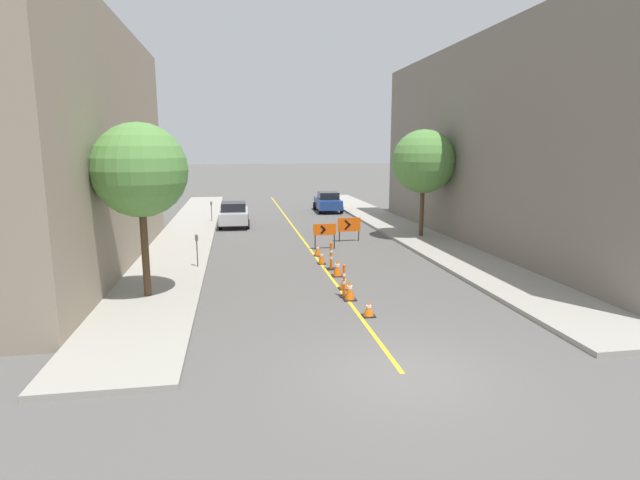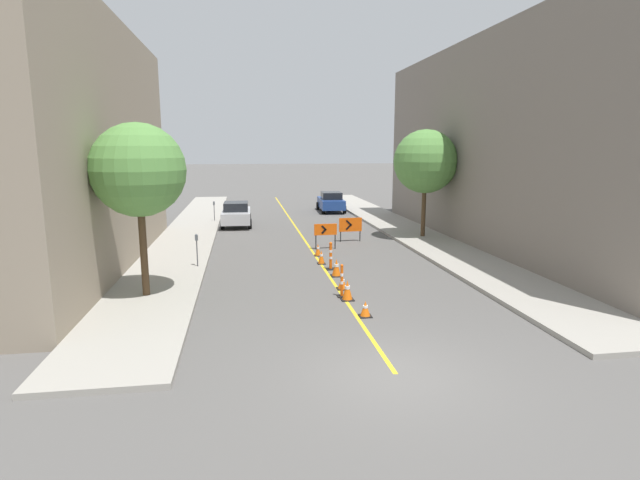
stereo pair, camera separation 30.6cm
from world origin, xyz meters
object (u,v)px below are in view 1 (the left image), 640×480
parking_meter_far_curb (211,207)px  street_tree_right_near (424,162)px  delineator_post_front (344,283)px  delineator_post_rear (331,258)px  traffic_cone_second (350,290)px  traffic_cone_fourth (337,268)px  arrow_barricade_secondary (349,225)px  traffic_cone_farthest (318,250)px  arrow_barricade_primary (325,231)px  traffic_cone_third (344,282)px  traffic_cone_nearest (369,309)px  traffic_cone_fifth (321,257)px  parked_car_curb_mid (328,202)px  parking_meter_near_curb (197,244)px  street_tree_left_near (140,171)px  parked_car_curb_near (234,214)px

parking_meter_far_curb → street_tree_right_near: bearing=-33.4°
delineator_post_front → delineator_post_rear: delineator_post_rear is taller
traffic_cone_second → traffic_cone_fourth: (0.22, 3.18, 0.00)m
delineator_post_rear → arrow_barricade_secondary: size_ratio=0.91×
traffic_cone_farthest → arrow_barricade_primary: 1.78m
delineator_post_rear → traffic_cone_farthest: bearing=92.7°
traffic_cone_fourth → delineator_post_front: delineator_post_front is taller
traffic_cone_second → traffic_cone_fourth: 3.19m
traffic_cone_third → arrow_barricade_primary: size_ratio=0.39×
street_tree_right_near → traffic_cone_nearest: bearing=-117.3°
arrow_barricade_primary → traffic_cone_nearest: bearing=-94.7°
delineator_post_front → arrow_barricade_primary: bearing=84.5°
traffic_cone_fifth → traffic_cone_third: bearing=-88.1°
arrow_barricade_primary → delineator_post_front: bearing=-97.5°
traffic_cone_second → traffic_cone_fifth: (-0.04, 5.38, -0.03)m
parked_car_curb_mid → parking_meter_near_curb: 20.35m
traffic_cone_third → street_tree_left_near: 7.96m
traffic_cone_fifth → parking_meter_near_curb: size_ratio=0.45×
traffic_cone_farthest → delineator_post_front: 6.68m
traffic_cone_fourth → parked_car_curb_near: 14.39m
parking_meter_far_curb → parked_car_curb_mid: bearing=28.3°
traffic_cone_nearest → traffic_cone_fifth: traffic_cone_fifth is taller
traffic_cone_fifth → street_tree_right_near: size_ratio=0.11×
traffic_cone_farthest → arrow_barricade_secondary: bearing=55.9°
parking_meter_near_curb → parking_meter_far_curb: parking_meter_near_curb is taller
traffic_cone_third → traffic_cone_fifth: (-0.13, 4.07, 0.06)m
street_tree_left_near → street_tree_right_near: bearing=35.6°
parked_car_curb_mid → traffic_cone_nearest: bearing=-94.8°
traffic_cone_second → arrow_barricade_secondary: 10.75m
traffic_cone_second → traffic_cone_fifth: size_ratio=1.11×
parking_meter_far_curb → delineator_post_rear: bearing=-68.7°
traffic_cone_farthest → delineator_post_rear: size_ratio=0.50×
traffic_cone_fifth → parked_car_curb_mid: 18.40m
traffic_cone_nearest → traffic_cone_second: traffic_cone_second is taller
traffic_cone_third → parking_meter_near_curb: parking_meter_near_curb is taller
traffic_cone_third → parked_car_curb_mid: size_ratio=0.11×
delineator_post_rear → street_tree_right_near: bearing=44.8°
traffic_cone_second → parked_car_curb_mid: bearing=81.3°
delineator_post_rear → arrow_barricade_primary: (0.49, 4.28, 0.43)m
traffic_cone_fifth → traffic_cone_farthest: 1.69m
parking_meter_far_curb → arrow_barricade_primary: bearing=-58.8°
traffic_cone_fourth → parking_meter_far_curb: size_ratio=0.52×
traffic_cone_nearest → arrow_barricade_secondary: 12.42m
delineator_post_front → arrow_barricade_secondary: bearing=76.2°
traffic_cone_third → street_tree_left_near: (-6.83, -0.15, 4.10)m
parking_meter_far_curb → street_tree_right_near: (11.97, -7.91, 3.21)m
traffic_cone_nearest → parked_car_curb_mid: 25.39m
arrow_barricade_secondary → street_tree_right_near: 5.45m
delineator_post_rear → traffic_cone_fourth: bearing=-88.3°
traffic_cone_third → parking_meter_near_curb: bearing=145.0°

